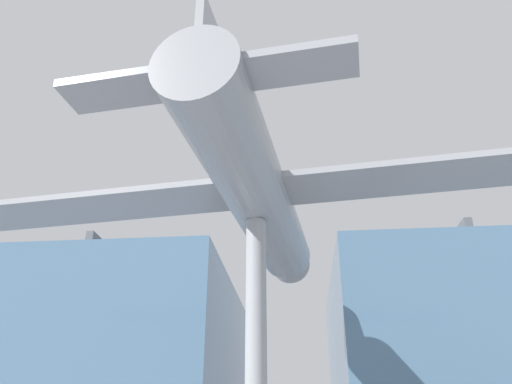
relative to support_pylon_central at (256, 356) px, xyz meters
name	(u,v)px	position (x,y,z in m)	size (l,w,h in m)	color
glass_pavilion_left	(125,374)	(-8.77, 15.83, 1.46)	(11.76, 15.39, 10.74)	slate
glass_pavilion_right	(449,370)	(8.77, 15.83, 1.46)	(11.76, 15.39, 10.74)	slate
support_pylon_central	(256,356)	(0.00, 0.00, 0.00)	(0.55, 0.55, 7.23)	#999EA3
suspended_airplane	(257,195)	(0.02, 0.21, 4.54)	(19.18, 12.89, 2.86)	#93999E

